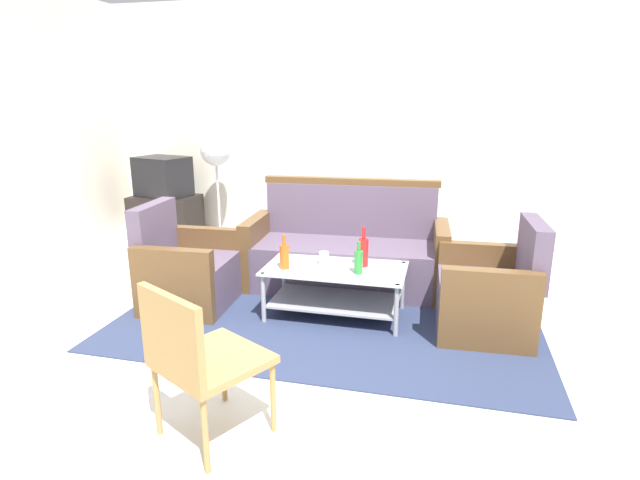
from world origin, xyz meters
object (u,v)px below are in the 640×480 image
armchair_left (187,272)px  armchair_right (489,295)px  coffee_table (335,284)px  tv_stand (166,217)px  bottle_green (359,261)px  couch (346,254)px  cup (324,258)px  wicker_chair (197,354)px  pedestal_fan (216,157)px  television (163,177)px  bottle_red (363,252)px  bottle_orange (284,256)px

armchair_left → armchair_right: same height
coffee_table → tv_stand: tv_stand is taller
bottle_green → couch: bearing=107.4°
couch → coffee_table: bearing=90.9°
armchair_left → armchair_right: (2.42, 0.07, 0.00)m
couch → cup: 0.64m
bottle_green → wicker_chair: bearing=-108.6°
bottle_green → tv_stand: 3.38m
coffee_table → wicker_chair: bearing=-101.2°
tv_stand → pedestal_fan: size_ratio=0.63×
cup → television: bearing=143.9°
bottle_red → bottle_green: bearing=-92.2°
bottle_orange → tv_stand: 2.94m
armchair_right → bottle_orange: (-1.54, -0.13, 0.23)m
armchair_left → cup: 1.17m
armchair_left → cup: (1.15, 0.12, 0.17)m
tv_stand → cup: bearing=-36.1°
bottle_orange → wicker_chair: size_ratio=0.32×
couch → bottle_green: 0.84m
tv_stand → coffee_table: bearing=-35.9°
bottle_green → pedestal_fan: pedestal_fan is taller
tv_stand → armchair_right: bearing=-26.3°
pedestal_fan → wicker_chair: 3.92m
armchair_right → armchair_left: bearing=89.1°
couch → cup: (-0.06, -0.62, 0.14)m
armchair_left → coffee_table: (1.25, 0.06, -0.02)m
tv_stand → television: bearing=74.3°
armchair_right → wicker_chair: size_ratio=1.01×
couch → pedestal_fan: bearing=-36.6°
cup → bottle_green: bearing=-27.2°
cup → wicker_chair: size_ratio=0.12×
bottle_orange → pedestal_fan: (-1.48, 2.02, 0.50)m
couch → coffee_table: (0.05, -0.68, -0.04)m
cup → tv_stand: 3.04m
bottle_red → couch: bearing=112.9°
armchair_right → bottle_orange: 1.56m
bottle_red → bottle_green: 0.18m
bottle_orange → couch: bearing=67.3°
bottle_orange → pedestal_fan: 2.55m
cup → tv_stand: bearing=143.9°
bottle_red → television: (-2.76, 1.76, 0.23)m
cup → wicker_chair: wicker_chair is taller
television → pedestal_fan: pedestal_fan is taller
couch → television: bearing=-27.8°
cup → wicker_chair: bearing=-97.4°
armchair_right → bottle_green: (-0.96, -0.10, 0.22)m
couch → bottle_orange: couch is taller
armchair_right → tv_stand: 4.15m
couch → bottle_orange: bearing=64.5°
couch → armchair_left: couch is taller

